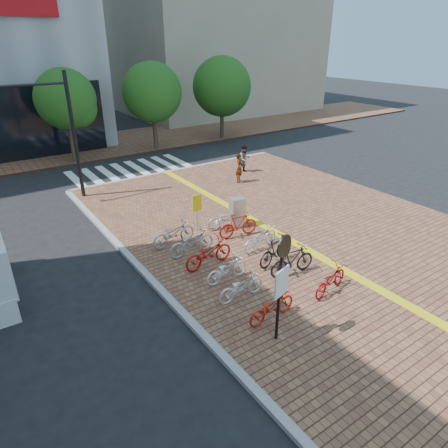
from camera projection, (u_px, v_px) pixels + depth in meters
ground at (264, 265)px, 15.03m from camera, size 120.00×120.00×0.00m
sidewalk at (436, 302)px, 12.81m from camera, size 14.00×34.00×0.15m
tactile_strip at (419, 312)px, 12.26m from camera, size 0.40×34.00×0.01m
kerb_west at (270, 406)px, 9.22m from camera, size 0.25×34.00×0.15m
kerb_north at (180, 170)px, 25.47m from camera, size 14.00×0.25×0.15m
far_sidewalk at (89, 147)px, 30.63m from camera, size 70.00×8.00×0.15m
building_beige at (208, 24)px, 44.23m from camera, size 20.00×18.00×18.00m
crosswalk at (131, 170)px, 25.70m from camera, size 7.50×4.00×0.01m
street_trees at (166, 93)px, 28.85m from camera, size 16.20×4.60×6.35m
bike_0 at (272, 306)px, 11.77m from camera, size 1.76×0.69×0.91m
bike_1 at (241, 286)px, 12.72m from camera, size 1.71×0.62×0.89m
bike_2 at (227, 269)px, 13.68m from camera, size 1.66×0.59×0.87m
bike_3 at (208, 253)px, 14.51m from camera, size 2.04×0.83×1.05m
bike_4 at (191, 242)px, 15.32m from camera, size 1.92×0.67×1.01m
bike_5 at (174, 233)px, 16.02m from camera, size 1.96×0.82×1.00m
bike_6 at (330, 280)px, 13.05m from camera, size 1.83×0.95×0.91m
bike_7 at (292, 260)px, 13.98m from camera, size 1.88×0.71×1.10m
bike_8 at (276, 250)px, 14.67m from camera, size 1.87×0.80×1.09m
bike_9 at (260, 238)px, 15.71m from camera, size 1.88×0.91×0.95m
bike_10 at (238, 225)px, 16.65m from camera, size 1.82×0.72×1.07m
bike_11 at (226, 218)px, 17.41m from camera, size 1.85×0.91×0.93m
pedestrian_a at (239, 168)px, 22.79m from camera, size 0.71×0.68×1.65m
pedestrian_b at (244, 159)px, 24.50m from camera, size 0.83×0.66×1.66m
utility_box at (237, 212)px, 17.49m from camera, size 0.67×0.53×1.33m
yellow_sign at (197, 206)px, 16.88m from camera, size 0.45×0.12×1.66m
notice_sign at (281, 276)px, 10.28m from camera, size 0.59×0.22×3.27m
traffic_light_pole at (39, 115)px, 18.56m from camera, size 3.36×1.30×6.26m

